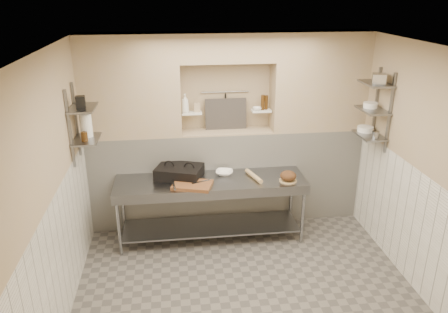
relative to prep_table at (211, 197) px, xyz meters
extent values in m
cube|color=#635E58|center=(0.29, -1.18, -0.69)|extent=(4.00, 3.90, 0.10)
cube|color=silver|center=(0.29, -1.18, 2.21)|extent=(4.00, 3.90, 0.10)
cube|color=tan|center=(-1.76, -1.18, 0.76)|extent=(0.10, 3.90, 2.80)
cube|color=tan|center=(2.34, -1.18, 0.76)|extent=(0.10, 3.90, 2.80)
cube|color=tan|center=(0.29, 0.82, 0.76)|extent=(4.00, 0.10, 2.80)
cube|color=tan|center=(0.29, -3.18, 0.76)|extent=(4.00, 0.10, 2.80)
cube|color=white|center=(0.29, 0.57, 0.06)|extent=(4.00, 0.40, 1.40)
cube|color=tan|center=(0.29, 0.57, 0.77)|extent=(1.30, 0.40, 0.02)
cube|color=tan|center=(-1.03, 0.57, 1.46)|extent=(1.35, 0.40, 1.40)
cube|color=tan|center=(1.62, 0.57, 1.46)|extent=(1.35, 0.40, 1.40)
cube|color=tan|center=(0.29, 0.57, 1.96)|extent=(1.30, 0.40, 0.40)
cube|color=white|center=(-1.70, -1.18, 0.06)|extent=(0.02, 3.90, 1.40)
cube|color=white|center=(2.28, -1.18, 0.06)|extent=(0.02, 3.90, 1.40)
cube|color=white|center=(-0.21, 0.57, 1.06)|extent=(0.28, 0.16, 0.02)
cube|color=white|center=(0.79, 0.57, 1.06)|extent=(0.28, 0.16, 0.02)
cylinder|color=gray|center=(0.29, 0.74, 1.31)|extent=(0.70, 0.02, 0.02)
cylinder|color=black|center=(0.29, 0.72, 1.14)|extent=(0.02, 0.02, 0.30)
cube|color=#383330|center=(0.29, 0.67, 1.00)|extent=(0.60, 0.08, 0.45)
cube|color=slate|center=(-1.68, 0.07, 1.16)|extent=(0.03, 0.03, 0.95)
cube|color=slate|center=(-1.68, -0.33, 1.16)|extent=(0.03, 0.03, 0.95)
cube|color=slate|center=(-1.55, -0.13, 0.96)|extent=(0.30, 0.50, 0.02)
cube|color=slate|center=(-1.55, -0.13, 1.36)|extent=(0.30, 0.50, 0.03)
cube|color=slate|center=(2.27, 0.07, 1.21)|extent=(0.03, 0.03, 1.05)
cube|color=slate|center=(2.27, -0.33, 1.21)|extent=(0.03, 0.03, 1.05)
cube|color=slate|center=(2.13, -0.13, 0.86)|extent=(0.30, 0.50, 0.02)
cube|color=slate|center=(2.13, -0.13, 1.21)|extent=(0.30, 0.50, 0.02)
cube|color=slate|center=(2.13, -0.13, 1.56)|extent=(0.30, 0.50, 0.03)
cube|color=gray|center=(0.00, 0.02, 0.24)|extent=(2.60, 0.70, 0.04)
cube|color=gray|center=(0.00, 0.02, -0.46)|extent=(2.45, 0.60, 0.03)
cube|color=gray|center=(0.00, -0.31, 0.18)|extent=(2.60, 0.02, 0.12)
cylinder|color=gray|center=(-1.24, -0.27, -0.21)|extent=(0.04, 0.04, 0.86)
cylinder|color=gray|center=(-1.24, 0.31, -0.21)|extent=(0.04, 0.04, 0.86)
cylinder|color=gray|center=(1.24, -0.27, -0.21)|extent=(0.04, 0.04, 0.86)
cylinder|color=gray|center=(1.24, 0.31, -0.21)|extent=(0.04, 0.04, 0.86)
cube|color=black|center=(-0.42, 0.15, 0.31)|extent=(0.71, 0.61, 0.11)
cube|color=black|center=(-0.42, 0.15, 0.39)|extent=(0.71, 0.61, 0.05)
cube|color=brown|center=(-0.26, -0.17, 0.28)|extent=(0.58, 0.48, 0.05)
cube|color=gray|center=(-0.14, -0.13, 0.31)|extent=(0.26, 0.13, 0.01)
cylinder|color=gray|center=(-0.50, -0.21, 0.32)|extent=(0.05, 0.29, 0.03)
imported|color=white|center=(0.21, 0.17, 0.29)|extent=(0.29, 0.29, 0.06)
cylinder|color=tan|center=(0.60, 0.00, 0.29)|extent=(0.18, 0.42, 0.06)
cylinder|color=tan|center=(1.04, -0.16, 0.26)|extent=(0.24, 0.24, 0.01)
ellipsoid|color=#4C2D19|center=(1.04, -0.16, 0.34)|extent=(0.22, 0.22, 0.13)
imported|color=white|center=(-0.29, 0.54, 1.21)|extent=(0.13, 0.13, 0.27)
cube|color=tan|center=(-0.13, 0.58, 1.13)|extent=(0.09, 0.09, 0.13)
imported|color=white|center=(0.73, 0.56, 1.09)|extent=(0.13, 0.13, 0.04)
cylinder|color=#38210B|center=(0.86, 0.59, 1.17)|extent=(0.06, 0.06, 0.20)
cylinder|color=#38210B|center=(0.81, 0.57, 1.18)|extent=(0.05, 0.05, 0.22)
cylinder|color=white|center=(0.86, 0.60, 1.13)|extent=(0.07, 0.07, 0.13)
cylinder|color=white|center=(-1.55, -0.06, 1.12)|extent=(0.15, 0.15, 0.29)
cylinder|color=#38210B|center=(-1.55, -0.23, 1.03)|extent=(0.08, 0.08, 0.12)
cube|color=black|center=(-1.55, -0.21, 1.45)|extent=(0.12, 0.12, 0.15)
cylinder|color=white|center=(2.13, 0.01, 0.90)|extent=(0.22, 0.22, 0.07)
cylinder|color=gray|center=(2.13, -0.29, 0.92)|extent=(0.09, 0.09, 0.09)
cylinder|color=white|center=(2.13, -0.05, 1.25)|extent=(0.19, 0.19, 0.07)
cube|color=gray|center=(2.13, -0.20, 1.63)|extent=(0.23, 0.25, 0.13)
camera|label=1|loc=(-0.50, -5.40, 2.70)|focal=35.00mm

